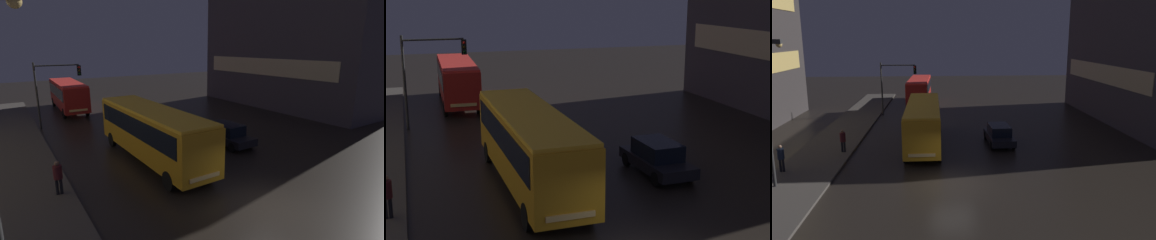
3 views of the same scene
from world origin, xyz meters
The scene contains 9 objects.
ground_plane centered at (0.00, 0.00, 0.00)m, with size 120.00×120.00×0.00m, color black.
sidewalk_left centered at (-9.00, 10.00, 0.07)m, with size 4.00×48.00×0.15m.
building_right_block centered at (20.39, 15.61, 7.90)m, with size 10.07×20.98×15.82m.
bus_near centered at (-1.93, 7.90, 2.03)m, with size 2.66×10.97×3.30m.
bus_far centered at (-3.12, 26.25, 1.95)m, with size 2.68×10.08×3.17m.
car_taxi centered at (3.95, 7.85, 0.78)m, with size 1.97×4.41×1.53m.
pedestrian_near centered at (-7.62, 6.07, 1.13)m, with size 0.50×0.50×1.65m.
pedestrian_mid centered at (-10.40, 2.26, 1.17)m, with size 0.43×0.43×1.70m.
traffic_light_main centered at (-5.37, 19.79, 3.87)m, with size 3.79×0.35×5.62m.
Camera 3 is at (-0.72, -20.22, 8.28)m, focal length 35.00 mm.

